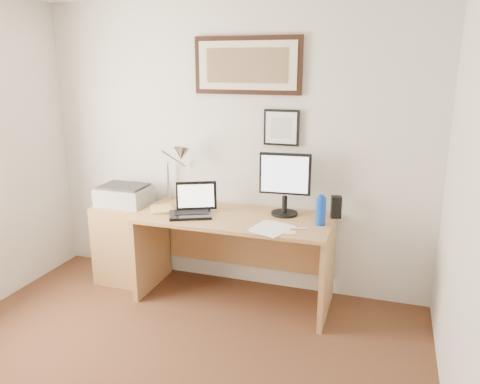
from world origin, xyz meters
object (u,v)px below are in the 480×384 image
at_px(lcd_monitor, 285,181).
at_px(printer, 124,195).
at_px(desk, 238,240).
at_px(side_cabinet, 127,243).
at_px(book, 151,210).
at_px(laptop, 193,208).
at_px(water_bottle, 321,211).

bearing_deg(lcd_monitor, printer, -176.49).
xyz_separation_m(desk, printer, (-1.08, -0.01, 0.30)).
bearing_deg(printer, lcd_monitor, 3.51).
xyz_separation_m(side_cabinet, book, (0.34, -0.13, 0.39)).
xyz_separation_m(side_cabinet, printer, (-0.01, 0.03, 0.45)).
height_order(laptop, lcd_monitor, lcd_monitor).
relative_size(water_bottle, laptop, 0.53).
bearing_deg(book, lcd_monitor, 12.57).
bearing_deg(side_cabinet, book, -20.53).
xyz_separation_m(desk, lcd_monitor, (0.38, 0.08, 0.53)).
relative_size(laptop, printer, 0.96).
height_order(desk, laptop, laptop).
relative_size(desk, printer, 3.64).
relative_size(water_bottle, book, 0.89).
bearing_deg(book, side_cabinet, 159.47).
bearing_deg(desk, side_cabinet, -178.11).
bearing_deg(printer, book, -23.88).
xyz_separation_m(side_cabinet, lcd_monitor, (1.45, 0.12, 0.68)).
bearing_deg(water_bottle, lcd_monitor, 154.32).
height_order(book, laptop, laptop).
bearing_deg(side_cabinet, desk, 1.89).
distance_m(water_bottle, lcd_monitor, 0.40).
bearing_deg(water_bottle, printer, 177.87).
bearing_deg(lcd_monitor, desk, -167.77).
bearing_deg(laptop, lcd_monitor, 17.38).
bearing_deg(desk, printer, -179.61).
distance_m(water_bottle, printer, 1.79).
relative_size(water_bottle, lcd_monitor, 0.43).
relative_size(side_cabinet, printer, 1.66).
bearing_deg(water_bottle, laptop, -176.11).
distance_m(side_cabinet, water_bottle, 1.84).
height_order(desk, lcd_monitor, lcd_monitor).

